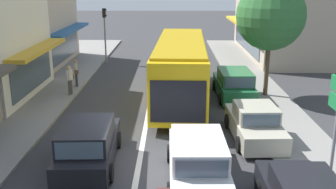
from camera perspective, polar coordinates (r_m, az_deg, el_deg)
name	(u,v)px	position (r m, az deg, el deg)	size (l,w,h in m)	color
ground_plane	(140,157)	(14.67, -4.06, -9.05)	(140.00, 140.00, 0.00)	#353538
lane_centre_line	(147,120)	(18.35, -3.08, -3.67)	(0.20, 28.00, 0.01)	silver
sidewalk_left	(18,105)	(21.70, -20.97, -1.39)	(5.20, 44.00, 0.14)	gray
kerb_right	(270,106)	(20.81, 14.58, -1.58)	(2.80, 44.00, 0.12)	gray
shopfront_far_end	(18,20)	(31.42, -20.91, 10.10)	(7.70, 9.11, 6.85)	#B2A38E
building_right_far	(296,3)	(35.12, 18.12, 12.49)	(9.01, 13.45, 8.78)	#B2A38E
city_bus	(181,66)	(20.94, 1.87, 4.22)	(3.06, 10.95, 3.23)	yellow
wagon_behind_bus_mid	(197,160)	(12.73, 4.28, -9.48)	(1.98, 4.52, 1.58)	silver
wagon_adjacent_lane_lead	(88,145)	(14.05, -11.47, -7.21)	(2.07, 4.56, 1.58)	black
parked_sedan_kerb_second	(255,124)	(16.33, 12.45, -4.18)	(2.01, 4.26, 1.47)	#B7B29E
parked_wagon_kerb_third	(234,85)	(21.82, 9.56, 1.43)	(2.00, 4.53, 1.58)	#1E6638
traffic_light_downstreet	(105,26)	(30.74, -9.16, 9.77)	(0.32, 0.24, 4.20)	gray
street_tree_right	(271,16)	(21.69, 14.68, 10.96)	(3.64, 3.64, 6.27)	brown
pedestrian_with_handbag_near	(76,71)	(23.88, -13.20, 3.32)	(0.37, 0.65, 1.63)	#333338
pedestrian_browsing_midblock	(70,78)	(22.23, -14.08, 2.30)	(0.35, 0.66, 1.63)	#4C4742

